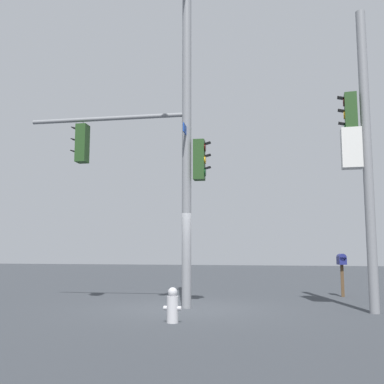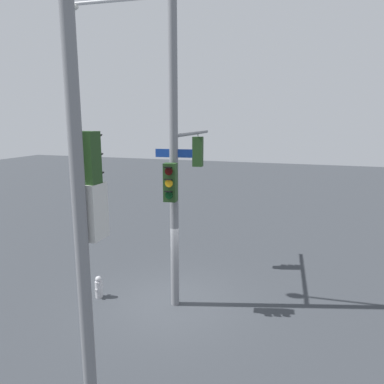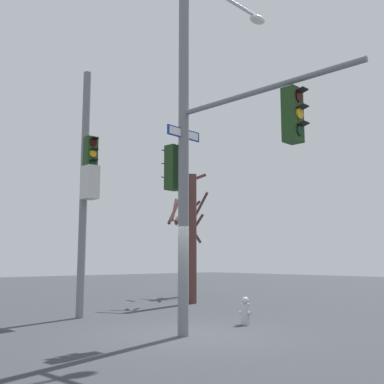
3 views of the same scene
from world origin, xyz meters
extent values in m
plane|color=#33373C|center=(0.00, 0.00, 0.00)|extent=(80.00, 80.00, 0.00)
cylinder|color=slate|center=(-0.02, -0.12, 4.59)|extent=(0.25, 0.25, 9.19)
ellipsoid|color=silver|center=(-0.24, 2.99, 8.88)|extent=(0.40, 0.62, 0.20)
cylinder|color=slate|center=(2.26, 0.03, 5.25)|extent=(4.58, 0.43, 0.12)
cube|color=#1E3D19|center=(3.01, 0.08, 4.55)|extent=(0.32, 0.38, 1.10)
cylinder|color=#2F0403|center=(3.17, 0.10, 4.89)|extent=(0.04, 0.22, 0.22)
cube|color=black|center=(3.25, 0.10, 5.01)|extent=(0.17, 0.22, 0.06)
cylinder|color=#F2A814|center=(3.17, 0.10, 4.55)|extent=(0.04, 0.22, 0.22)
cube|color=black|center=(3.25, 0.10, 4.67)|extent=(0.17, 0.22, 0.06)
cylinder|color=black|center=(3.17, 0.10, 4.21)|extent=(0.04, 0.22, 0.22)
cube|color=black|center=(3.25, 0.10, 4.33)|extent=(0.17, 0.22, 0.06)
cylinder|color=slate|center=(3.01, 0.08, 5.17)|extent=(0.04, 0.04, 0.15)
cube|color=#1E3D19|center=(-0.37, -0.15, 3.95)|extent=(0.34, 0.39, 1.10)
cylinder|color=#2F0403|center=(-0.54, -0.16, 4.29)|extent=(0.05, 0.22, 0.22)
cube|color=black|center=(-0.61, -0.17, 4.41)|extent=(0.18, 0.22, 0.06)
cylinder|color=#F2A814|center=(-0.54, -0.16, 3.95)|extent=(0.05, 0.22, 0.22)
cube|color=black|center=(-0.61, -0.17, 4.07)|extent=(0.18, 0.22, 0.06)
cylinder|color=black|center=(-0.54, -0.16, 3.61)|extent=(0.05, 0.22, 0.22)
cube|color=black|center=(-0.61, -0.17, 3.73)|extent=(0.18, 0.22, 0.06)
cube|color=navy|center=(-0.02, -0.12, 4.75)|extent=(0.13, 1.10, 0.24)
cube|color=white|center=(-0.01, -0.12, 4.75)|extent=(0.10, 1.00, 0.18)
cylinder|color=slate|center=(-4.68, -0.18, 3.85)|extent=(0.24, 0.24, 7.69)
cube|color=silver|center=(-4.32, -0.17, 4.06)|extent=(0.50, 0.40, 1.02)
cube|color=#1E3D19|center=(-4.34, -0.17, 4.95)|extent=(0.31, 0.37, 1.10)
cylinder|color=#2F0403|center=(-4.18, -0.18, 5.29)|extent=(0.04, 0.22, 0.22)
cube|color=black|center=(-4.10, -0.18, 5.41)|extent=(0.17, 0.21, 0.06)
cylinder|color=#F2A814|center=(-4.18, -0.18, 4.95)|extent=(0.04, 0.22, 0.22)
cube|color=black|center=(-4.10, -0.18, 5.07)|extent=(0.17, 0.21, 0.06)
cylinder|color=black|center=(-4.18, -0.18, 4.61)|extent=(0.04, 0.22, 0.22)
cube|color=black|center=(-4.10, -0.18, 4.73)|extent=(0.17, 0.21, 0.06)
cylinder|color=#B2B2B7|center=(-0.38, 2.41, 0.28)|extent=(0.24, 0.24, 0.55)
sphere|color=#B2B2B7|center=(-0.38, 2.41, 0.63)|extent=(0.20, 0.20, 0.20)
cylinder|color=#B2B2B7|center=(-0.52, 2.41, 0.30)|extent=(0.10, 0.09, 0.09)
cylinder|color=#B2B2B7|center=(-0.24, 2.41, 0.30)|extent=(0.10, 0.09, 0.09)
cylinder|color=#54332E|center=(-5.97, 5.52, 2.61)|extent=(0.37, 0.37, 5.22)
cylinder|color=#54332E|center=(-6.60, 5.16, 3.83)|extent=(0.87, 1.41, 1.43)
cylinder|color=#54332E|center=(-6.57, 5.90, 5.08)|extent=(0.90, 1.31, 0.68)
cylinder|color=#54332E|center=(-6.21, 4.89, 4.79)|extent=(1.39, 0.63, 1.46)
cylinder|color=#54332E|center=(-6.43, 5.24, 3.52)|extent=(0.69, 1.04, 0.67)
cylinder|color=#4A342C|center=(-8.99, 8.05, 1.90)|extent=(0.38, 0.38, 3.81)
cylinder|color=#4A342C|center=(-9.50, 8.41, 4.08)|extent=(0.88, 1.18, 1.29)
cylinder|color=#4A342C|center=(-9.18, 8.52, 3.25)|extent=(1.10, 0.54, 1.50)
cylinder|color=#4A342C|center=(-8.59, 8.01, 3.06)|extent=(0.21, 0.91, 1.09)
cylinder|color=#4A342C|center=(-8.97, 8.69, 4.26)|extent=(1.39, 0.18, 1.62)
cylinder|color=#4A342C|center=(-9.53, 7.54, 4.19)|extent=(1.16, 1.22, 1.28)
camera|label=1|loc=(-3.15, 11.93, 1.47)|focal=43.41mm
camera|label=2|loc=(-9.73, -3.85, 5.67)|focal=33.49mm
camera|label=3|loc=(8.41, -7.46, 1.72)|focal=44.51mm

